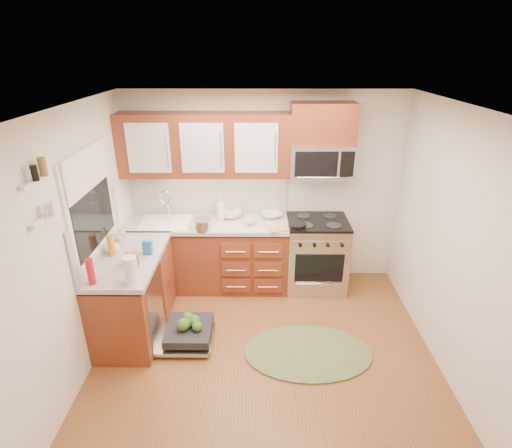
{
  "coord_description": "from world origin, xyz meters",
  "views": [
    {
      "loc": [
        -0.07,
        -3.17,
        2.95
      ],
      "look_at": [
        -0.1,
        0.85,
        1.16
      ],
      "focal_mm": 28.0,
      "sensor_mm": 36.0,
      "label": 1
    }
  ],
  "objects_px": {
    "dishwasher": "(186,333)",
    "stock_pot": "(203,224)",
    "rug": "(308,352)",
    "cutting_board": "(279,229)",
    "bowl_b": "(231,214)",
    "paper_towel_roll": "(131,270)",
    "sink": "(166,231)",
    "bowl_a": "(271,215)",
    "skillet": "(297,225)",
    "microwave": "(321,160)",
    "range": "(316,254)",
    "cup": "(250,221)",
    "upper_cabinets": "(204,145)"
  },
  "relations": [
    {
      "from": "rug",
      "to": "paper_towel_roll",
      "type": "xyz_separation_m",
      "value": [
        -1.7,
        -0.11,
        1.05
      ]
    },
    {
      "from": "bowl_b",
      "to": "stock_pot",
      "type": "bearing_deg",
      "value": -129.76
    },
    {
      "from": "bowl_a",
      "to": "bowl_b",
      "type": "height_order",
      "value": "bowl_b"
    },
    {
      "from": "paper_towel_roll",
      "to": "dishwasher",
      "type": "bearing_deg",
      "value": 36.61
    },
    {
      "from": "upper_cabinets",
      "to": "dishwasher",
      "type": "xyz_separation_m",
      "value": [
        -0.13,
        -1.27,
        -1.77
      ]
    },
    {
      "from": "paper_towel_roll",
      "to": "bowl_b",
      "type": "distance_m",
      "value": 1.79
    },
    {
      "from": "rug",
      "to": "stock_pot",
      "type": "height_order",
      "value": "stock_pot"
    },
    {
      "from": "upper_cabinets",
      "to": "rug",
      "type": "xyz_separation_m",
      "value": [
        1.18,
        -1.46,
        -1.86
      ]
    },
    {
      "from": "dishwasher",
      "to": "stock_pot",
      "type": "bearing_deg",
      "value": 83.03
    },
    {
      "from": "paper_towel_roll",
      "to": "bowl_b",
      "type": "relative_size",
      "value": 0.96
    },
    {
      "from": "stock_pot",
      "to": "cup",
      "type": "bearing_deg",
      "value": 14.02
    },
    {
      "from": "dishwasher",
      "to": "stock_pot",
      "type": "height_order",
      "value": "stock_pot"
    },
    {
      "from": "dishwasher",
      "to": "bowl_a",
      "type": "height_order",
      "value": "bowl_a"
    },
    {
      "from": "stock_pot",
      "to": "microwave",
      "type": "bearing_deg",
      "value": 13.02
    },
    {
      "from": "skillet",
      "to": "paper_towel_roll",
      "type": "distance_m",
      "value": 2.06
    },
    {
      "from": "bowl_a",
      "to": "bowl_b",
      "type": "relative_size",
      "value": 0.91
    },
    {
      "from": "upper_cabinets",
      "to": "rug",
      "type": "bearing_deg",
      "value": -51.06
    },
    {
      "from": "cutting_board",
      "to": "cup",
      "type": "distance_m",
      "value": 0.38
    },
    {
      "from": "rug",
      "to": "cup",
      "type": "relative_size",
      "value": 10.67
    },
    {
      "from": "microwave",
      "to": "paper_towel_roll",
      "type": "height_order",
      "value": "microwave"
    },
    {
      "from": "skillet",
      "to": "stock_pot",
      "type": "xyz_separation_m",
      "value": [
        -1.15,
        -0.03,
        0.02
      ]
    },
    {
      "from": "rug",
      "to": "cutting_board",
      "type": "bearing_deg",
      "value": 103.87
    },
    {
      "from": "stock_pot",
      "to": "bowl_a",
      "type": "height_order",
      "value": "stock_pot"
    },
    {
      "from": "sink",
      "to": "skillet",
      "type": "xyz_separation_m",
      "value": [
        1.65,
        -0.17,
        0.17
      ]
    },
    {
      "from": "range",
      "to": "paper_towel_roll",
      "type": "distance_m",
      "value": 2.47
    },
    {
      "from": "bowl_a",
      "to": "cup",
      "type": "distance_m",
      "value": 0.36
    },
    {
      "from": "paper_towel_roll",
      "to": "bowl_b",
      "type": "xyz_separation_m",
      "value": [
        0.82,
        1.59,
        -0.09
      ]
    },
    {
      "from": "microwave",
      "to": "skillet",
      "type": "bearing_deg",
      "value": -132.77
    },
    {
      "from": "range",
      "to": "cutting_board",
      "type": "bearing_deg",
      "value": -157.22
    },
    {
      "from": "bowl_b",
      "to": "bowl_a",
      "type": "bearing_deg",
      "value": 0.0
    },
    {
      "from": "sink",
      "to": "bowl_b",
      "type": "xyz_separation_m",
      "value": [
        0.82,
        0.18,
        0.17
      ]
    },
    {
      "from": "bowl_a",
      "to": "dishwasher",
      "type": "bearing_deg",
      "value": -126.28
    },
    {
      "from": "sink",
      "to": "stock_pot",
      "type": "bearing_deg",
      "value": -21.71
    },
    {
      "from": "stock_pot",
      "to": "paper_towel_roll",
      "type": "bearing_deg",
      "value": -112.55
    },
    {
      "from": "cutting_board",
      "to": "paper_towel_roll",
      "type": "distance_m",
      "value": 1.88
    },
    {
      "from": "sink",
      "to": "bowl_a",
      "type": "relative_size",
      "value": 2.36
    },
    {
      "from": "range",
      "to": "bowl_b",
      "type": "xyz_separation_m",
      "value": [
        -1.11,
        0.17,
        0.5
      ]
    },
    {
      "from": "microwave",
      "to": "cutting_board",
      "type": "distance_m",
      "value": 0.97
    },
    {
      "from": "sink",
      "to": "cutting_board",
      "type": "xyz_separation_m",
      "value": [
        1.43,
        -0.2,
        0.13
      ]
    },
    {
      "from": "sink",
      "to": "cup",
      "type": "height_order",
      "value": "cup"
    },
    {
      "from": "range",
      "to": "cup",
      "type": "bearing_deg",
      "value": -175.52
    },
    {
      "from": "dishwasher",
      "to": "sink",
      "type": "bearing_deg",
      "value": 109.2
    },
    {
      "from": "microwave",
      "to": "cup",
      "type": "xyz_separation_m",
      "value": [
        -0.85,
        -0.19,
        -0.73
      ]
    },
    {
      "from": "range",
      "to": "paper_towel_roll",
      "type": "xyz_separation_m",
      "value": [
        -1.93,
        -1.42,
        0.59
      ]
    },
    {
      "from": "microwave",
      "to": "dishwasher",
      "type": "height_order",
      "value": "microwave"
    },
    {
      "from": "microwave",
      "to": "bowl_b",
      "type": "bearing_deg",
      "value": 177.42
    },
    {
      "from": "rug",
      "to": "cutting_board",
      "type": "xyz_separation_m",
      "value": [
        -0.27,
        1.1,
        0.92
      ]
    },
    {
      "from": "sink",
      "to": "bowl_a",
      "type": "xyz_separation_m",
      "value": [
        1.34,
        0.18,
        0.16
      ]
    },
    {
      "from": "skillet",
      "to": "cup",
      "type": "distance_m",
      "value": 0.59
    },
    {
      "from": "skillet",
      "to": "paper_towel_roll",
      "type": "height_order",
      "value": "paper_towel_roll"
    }
  ]
}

